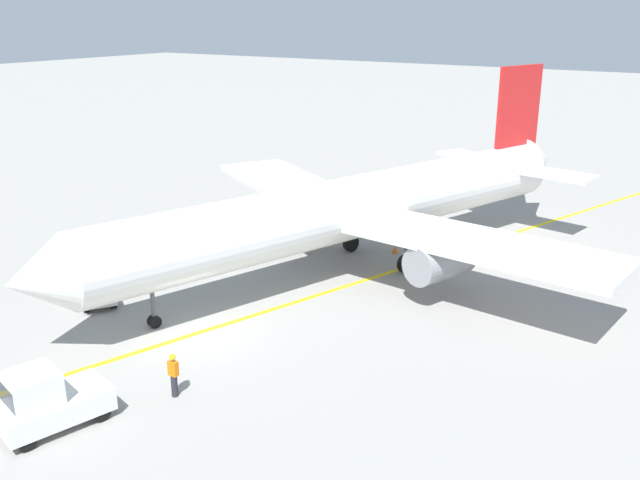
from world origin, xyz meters
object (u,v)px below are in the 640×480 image
at_px(safety_cone_nose_left, 235,230).
at_px(safety_cone_nose_right, 395,249).
at_px(airliner, 358,207).
at_px(baggage_tug_near_wing, 221,245).
at_px(belt_loader_forward_hold, 95,283).
at_px(ground_crew_marshaller, 174,374).
at_px(pushback_tug, 47,401).

xyz_separation_m(safety_cone_nose_left, safety_cone_nose_right, (10.13, 2.15, 0.00)).
height_order(airliner, baggage_tug_near_wing, airliner).
height_order(baggage_tug_near_wing, belt_loader_forward_hold, belt_loader_forward_hold).
distance_m(belt_loader_forward_hold, safety_cone_nose_left, 11.70).
bearing_deg(belt_loader_forward_hold, ground_crew_marshaller, -25.29).
bearing_deg(safety_cone_nose_left, pushback_tug, -67.31).
height_order(airliner, ground_crew_marshaller, airliner).
relative_size(belt_loader_forward_hold, safety_cone_nose_right, 11.04).
bearing_deg(ground_crew_marshaller, airliner, 93.94).
distance_m(baggage_tug_near_wing, safety_cone_nose_right, 9.94).
xyz_separation_m(airliner, baggage_tug_near_wing, (-6.83, -3.29, -2.49)).
height_order(baggage_tug_near_wing, safety_cone_nose_left, baggage_tug_near_wing).
distance_m(airliner, safety_cone_nose_left, 10.00).
bearing_deg(pushback_tug, safety_cone_nose_left, 112.69).
height_order(pushback_tug, ground_crew_marshaller, pushback_tug).
bearing_deg(belt_loader_forward_hold, baggage_tug_near_wing, 77.04).
relative_size(pushback_tug, safety_cone_nose_left, 9.03).
relative_size(baggage_tug_near_wing, safety_cone_nose_left, 5.95).
bearing_deg(ground_crew_marshaller, baggage_tug_near_wing, 123.55).
bearing_deg(belt_loader_forward_hold, airliner, 51.32).
bearing_deg(airliner, ground_crew_marshaller, -86.06).
bearing_deg(belt_loader_forward_hold, safety_cone_nose_right, 56.21).
relative_size(pushback_tug, ground_crew_marshaller, 2.34).
bearing_deg(ground_crew_marshaller, pushback_tug, -119.99).
bearing_deg(baggage_tug_near_wing, airliner, 25.72).
distance_m(baggage_tug_near_wing, ground_crew_marshaller, 14.25).
distance_m(airliner, pushback_tug, 19.07).
xyz_separation_m(belt_loader_forward_hold, ground_crew_marshaller, (9.57, -4.52, 0.13)).
bearing_deg(pushback_tug, airliner, 86.66).
height_order(belt_loader_forward_hold, safety_cone_nose_right, belt_loader_forward_hold).
height_order(baggage_tug_near_wing, safety_cone_nose_right, baggage_tug_near_wing).
xyz_separation_m(baggage_tug_near_wing, safety_cone_nose_right, (7.54, 6.44, -0.71)).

